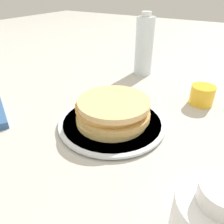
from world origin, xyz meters
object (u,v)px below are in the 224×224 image
object	(u,v)px
plate	(112,122)
pancake_stack	(113,111)
water_bottle_near	(144,46)
cream_jug	(212,223)
juice_glass	(202,95)

from	to	relation	value
plate	pancake_stack	xyz separation A→B (m)	(-0.00, -0.00, 0.04)
plate	water_bottle_near	size ratio (longest dim) A/B	1.19
plate	cream_jug	distance (m)	0.35
water_bottle_near	pancake_stack	bearing A→B (deg)	103.54
plate	water_bottle_near	distance (m)	0.42
pancake_stack	water_bottle_near	world-z (taller)	water_bottle_near
pancake_stack	water_bottle_near	xyz separation A→B (m)	(0.10, -0.40, 0.07)
cream_jug	water_bottle_near	bearing A→B (deg)	-57.62
plate	juice_glass	distance (m)	0.31
plate	juice_glass	world-z (taller)	juice_glass
cream_jug	water_bottle_near	xyz separation A→B (m)	(0.38, -0.60, 0.06)
water_bottle_near	juice_glass	bearing A→B (deg)	151.53
plate	juice_glass	xyz separation A→B (m)	(-0.18, -0.25, 0.02)
pancake_stack	cream_jug	world-z (taller)	cream_jug
plate	water_bottle_near	xyz separation A→B (m)	(0.09, -0.40, 0.11)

